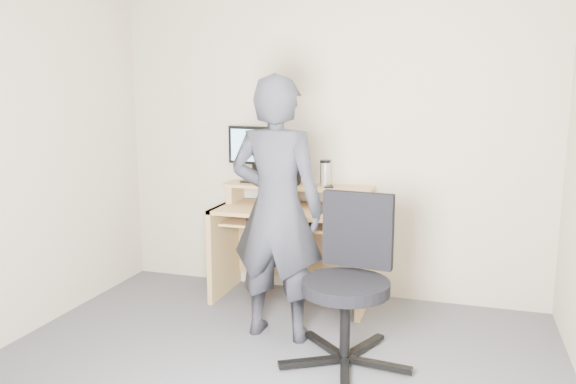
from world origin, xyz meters
The scene contains 12 objects.
back_wall centered at (0.00, 1.75, 1.25)m, with size 3.50×0.02×2.50m, color #BFB298.
desk centered at (-0.20, 1.53, 0.55)m, with size 1.20×0.60×0.91m.
monitor centered at (-0.58, 1.62, 1.18)m, with size 0.48×0.14×0.46m.
external_drive centered at (-0.23, 1.63, 1.01)m, with size 0.07×0.13×0.20m, color black.
travel_mug centered at (0.02, 1.62, 1.00)m, with size 0.08×0.08×0.18m, color silver.
smartphone centered at (0.05, 1.58, 0.92)m, with size 0.07×0.13×0.01m, color black.
charger centered at (-0.41, 1.50, 0.93)m, with size 0.04×0.04×0.04m, color black.
headphones centered at (-0.40, 1.65, 0.92)m, with size 0.16×0.16×0.02m, color silver.
keyboard centered at (-0.29, 1.36, 0.67)m, with size 0.46×0.18×0.03m, color black.
mouse centered at (0.13, 1.35, 0.77)m, with size 0.10×0.06×0.04m, color black.
office_chair centered at (0.43, 0.58, 0.55)m, with size 0.78×0.80×1.00m.
person centered at (-0.11, 0.79, 0.88)m, with size 0.64×0.42×1.75m, color black.
Camera 1 is at (1.04, -2.64, 1.63)m, focal length 35.00 mm.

